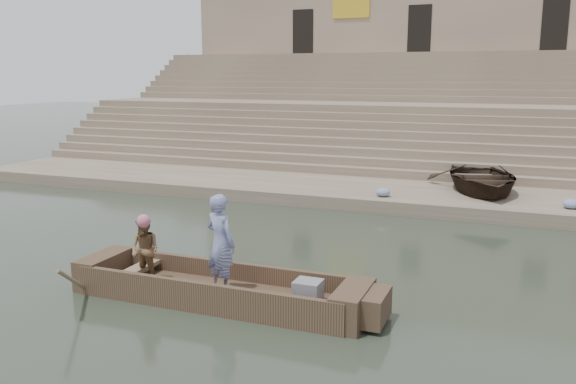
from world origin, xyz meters
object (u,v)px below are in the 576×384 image
Objects in this scene: standing_man at (221,243)px; rowing_man at (145,250)px; main_rowboat at (218,295)px; beached_rowboat at (481,178)px; television at (307,292)px.

rowing_man is (-1.59, -0.05, -0.29)m from standing_man.
main_rowboat is at bearing 9.29° from rowing_man.
beached_rowboat is at bearing -87.91° from standing_man.
television reaches higher than main_rowboat.
main_rowboat is 2.75× the size of standing_man.
rowing_man is 3.25m from television.
standing_man is at bearing 6.61° from rowing_man.
standing_man is 11.25m from beached_rowboat.
television is at bearing 6.82° from rowing_man.
beached_rowboat is at bearing 68.03° from rowing_man.
main_rowboat is 11.25m from beached_rowboat.
beached_rowboat is at bearing 69.80° from main_rowboat.
standing_man reaches higher than television.
main_rowboat is at bearing 180.00° from television.
rowing_man is (-1.48, -0.12, 0.73)m from main_rowboat.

